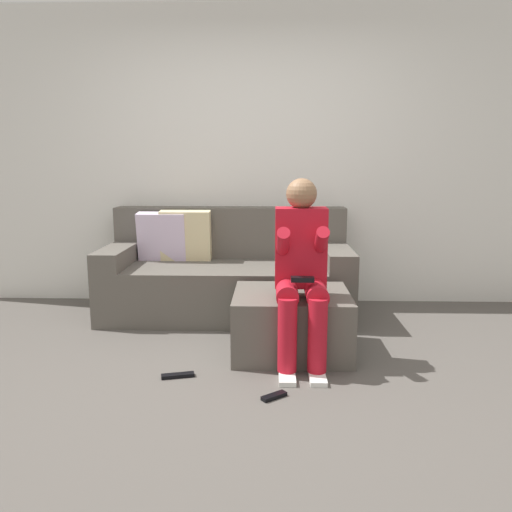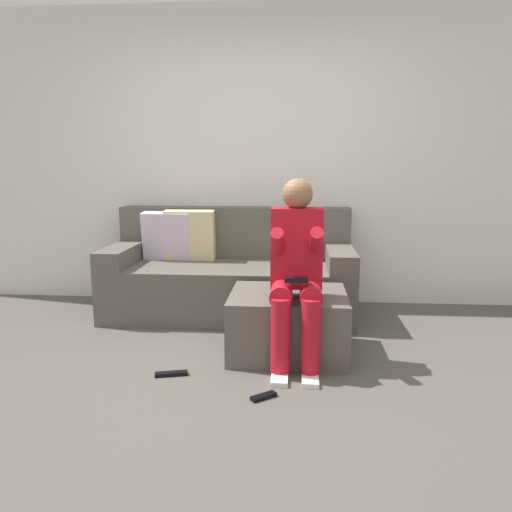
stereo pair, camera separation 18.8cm
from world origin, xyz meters
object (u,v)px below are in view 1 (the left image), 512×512
object	(u,v)px
couch_sectional	(226,274)
remote_near_ottoman	(274,396)
remote_by_storage_bin	(178,375)
ottoman	(291,322)
person_seated	(301,267)

from	to	relation	value
couch_sectional	remote_near_ottoman	size ratio (longest dim) A/B	13.55
remote_near_ottoman	remote_by_storage_bin	distance (m)	0.64
couch_sectional	ottoman	world-z (taller)	couch_sectional
couch_sectional	person_seated	bearing A→B (deg)	-62.79
person_seated	remote_near_ottoman	bearing A→B (deg)	-108.02
couch_sectional	remote_by_storage_bin	xyz separation A→B (m)	(-0.17, -1.39, -0.33)
couch_sectional	remote_by_storage_bin	distance (m)	1.44
remote_near_ottoman	couch_sectional	bearing A→B (deg)	66.11
ottoman	remote_near_ottoman	distance (m)	0.74
person_seated	remote_by_storage_bin	world-z (taller)	person_seated
ottoman	person_seated	bearing A→B (deg)	-74.84
ottoman	person_seated	size ratio (longest dim) A/B	0.66
person_seated	remote_by_storage_bin	distance (m)	1.01
ottoman	remote_near_ottoman	size ratio (longest dim) A/B	5.13
ottoman	remote_by_storage_bin	distance (m)	0.86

